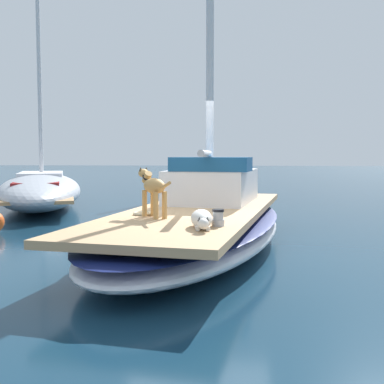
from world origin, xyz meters
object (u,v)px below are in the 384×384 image
at_px(moored_boat_far_astern, 207,178).
at_px(moored_boat_port_side, 41,189).
at_px(deck_winch, 218,218).
at_px(dog_white, 202,219).
at_px(sailboat_main, 198,228).
at_px(dog_tan, 153,187).
at_px(coiled_rope, 144,213).

height_order(moored_boat_far_astern, moored_boat_port_side, moored_boat_far_astern).
bearing_deg(deck_winch, dog_white, -137.06).
height_order(dog_white, moored_boat_far_astern, moored_boat_far_astern).
bearing_deg(sailboat_main, dog_tan, -115.23).
xyz_separation_m(dog_white, moored_boat_port_side, (-5.32, 7.91, -0.24)).
distance_m(dog_white, dog_tan, 1.25).
xyz_separation_m(deck_winch, moored_boat_port_side, (-5.51, 7.74, -0.23)).
height_order(dog_tan, coiled_rope, dog_tan).
bearing_deg(dog_white, deck_winch, 42.94).
bearing_deg(coiled_rope, deck_winch, -42.35).
height_order(sailboat_main, dog_tan, dog_tan).
bearing_deg(dog_tan, moored_boat_port_side, 123.16).
bearing_deg(dog_white, coiled_rope, 127.90).
height_order(dog_white, moored_boat_port_side, moored_boat_port_side).
bearing_deg(dog_tan, dog_white, -51.16).
xyz_separation_m(coiled_rope, moored_boat_far_astern, (0.17, 12.50, -0.07)).
height_order(coiled_rope, moored_boat_port_side, moored_boat_port_side).
relative_size(moored_boat_far_astern, moored_boat_port_side, 0.86).
bearing_deg(dog_white, sailboat_main, 95.95).
relative_size(dog_tan, coiled_rope, 2.50).
xyz_separation_m(coiled_rope, moored_boat_port_side, (-4.38, 6.71, -0.15)).
xyz_separation_m(sailboat_main, moored_boat_port_side, (-5.10, 5.82, 0.20)).
height_order(dog_tan, moored_boat_far_astern, moored_boat_far_astern).
height_order(dog_tan, deck_winch, dog_tan).
relative_size(coiled_rope, moored_boat_port_side, 0.04).
height_order(deck_winch, moored_boat_port_side, moored_boat_port_side).
distance_m(dog_white, moored_boat_far_astern, 13.73).
relative_size(dog_white, dog_tan, 1.18).
bearing_deg(dog_white, moored_boat_far_astern, 93.19).
relative_size(sailboat_main, coiled_rope, 23.31).
bearing_deg(dog_tan, coiled_rope, 124.30).
bearing_deg(deck_winch, coiled_rope, 137.65).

